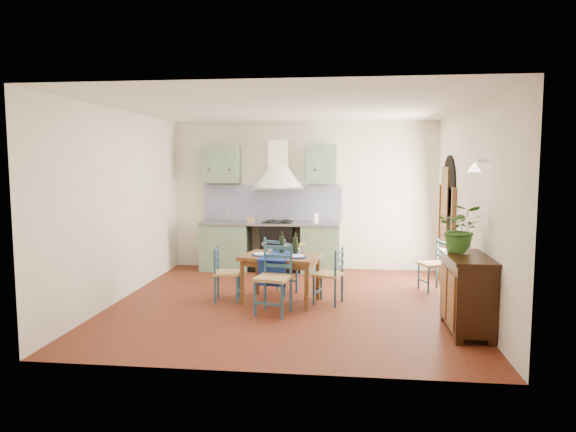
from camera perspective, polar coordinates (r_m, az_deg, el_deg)
The scene contains 13 objects.
floor at distance 7.56m, azimuth 0.06°, elevation -9.62°, with size 5.00×5.00×0.00m, color #48190F.
back_wall at distance 9.67m, azimuth -1.16°, elevation 0.14°, with size 5.00×0.96×2.80m.
right_wall at distance 7.73m, azimuth 19.01°, elevation 0.48°, with size 0.26×5.00×2.80m.
left_wall at distance 7.99m, azimuth -18.05°, elevation 1.14°, with size 0.04×5.00×2.80m, color beige.
ceiling at distance 7.33m, azimuth 0.07°, elevation 12.02°, with size 5.00×5.00×0.01m, color white.
dining_table at distance 7.46m, azimuth -0.80°, elevation -4.98°, with size 1.21×0.95×1.01m.
chair_near at distance 6.94m, azimuth -1.55°, elevation -6.91°, with size 0.52×0.52×0.94m.
chair_far at distance 7.96m, azimuth -0.91°, elevation -5.42°, with size 0.55×0.55×0.89m.
chair_left at distance 7.63m, azimuth -6.98°, elevation -6.34°, with size 0.41×0.41×0.79m.
chair_right at distance 7.46m, azimuth 4.69°, elevation -6.57°, with size 0.47×0.47×0.81m.
chair_spare at distance 8.51m, azimuth 15.99°, elevation -5.20°, with size 0.48×0.48×0.81m.
sideboard at distance 6.53m, azimuth 19.25°, elevation -7.87°, with size 0.50×1.05×0.94m.
potted_plant at distance 6.59m, azimuth 18.66°, elevation -1.32°, with size 0.54×0.47×0.60m, color #2B591F.
Camera 1 is at (0.82, -7.24, 2.04)m, focal length 32.00 mm.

